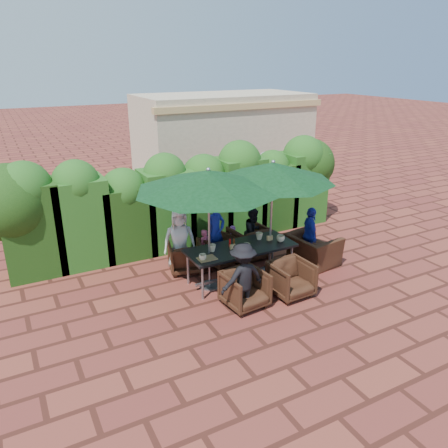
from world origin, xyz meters
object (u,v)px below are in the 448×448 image
chair_far_left (185,256)px  umbrella_left (208,181)px  chair_far_mid (220,249)px  chair_far_right (249,241)px  dining_table (241,250)px  chair_end_right (313,245)px  umbrella_right (273,172)px  chair_near_left (245,288)px  chair_near_right (291,277)px

chair_far_left → umbrella_left: bearing=113.7°
chair_far_mid → chair_far_right: bearing=164.9°
dining_table → chair_end_right: (1.83, -0.07, -0.22)m
umbrella_left → chair_far_mid: size_ratio=3.96×
umbrella_right → chair_near_left: umbrella_right is taller
umbrella_left → chair_near_right: size_ratio=3.71×
dining_table → chair_near_left: chair_near_left is taller
chair_far_right → umbrella_right: bearing=84.3°
dining_table → chair_near_left: bearing=-115.3°
chair_far_left → chair_end_right: (2.66, -1.00, 0.10)m
chair_near_left → chair_near_right: size_ratio=1.00×
umbrella_right → chair_near_left: 2.38m
chair_far_mid → chair_near_left: size_ratio=0.94×
chair_far_left → chair_far_mid: bearing=-169.2°
chair_near_right → chair_end_right: size_ratio=0.73×
umbrella_left → chair_near_left: (0.25, -0.97, -1.84)m
chair_end_right → chair_near_right: bearing=118.7°
chair_far_mid → chair_far_right: (0.76, 0.00, 0.06)m
dining_table → chair_near_left: size_ratio=2.99×
dining_table → umbrella_left: umbrella_left is taller
dining_table → chair_far_mid: 0.94m
chair_near_left → chair_end_right: size_ratio=0.73×
chair_far_mid → chair_near_left: bearing=62.0°
dining_table → chair_far_left: (-0.84, 0.93, -0.32)m
dining_table → chair_far_right: (0.74, 0.88, -0.26)m
chair_far_right → chair_end_right: 1.44m
chair_near_right → chair_end_right: (1.27, 0.93, 0.07)m
chair_near_right → dining_table: bearing=116.8°
dining_table → chair_far_left: size_ratio=3.18×
umbrella_left → chair_end_right: 3.07m
chair_far_right → chair_near_right: chair_far_right is taller
chair_far_mid → chair_far_right: size_ratio=0.86×
chair_near_right → chair_near_left: bearing=173.3°
chair_far_mid → chair_near_right: chair_near_right is taller
dining_table → chair_far_mid: size_ratio=3.19×
dining_table → chair_end_right: chair_end_right is taller
dining_table → chair_near_right: chair_near_right is taller
chair_far_right → chair_near_right: (-0.18, -1.88, -0.03)m
umbrella_right → chair_far_left: bearing=150.1°
chair_far_left → chair_end_right: chair_end_right is taller
chair_near_left → umbrella_left: bearing=98.9°
dining_table → chair_end_right: bearing=-2.2°
umbrella_left → chair_near_right: 2.45m
dining_table → chair_near_right: size_ratio=2.99×
chair_near_right → chair_far_left: bearing=123.4°
umbrella_right → chair_far_mid: 2.18m
chair_near_left → chair_end_right: (2.26, 0.86, 0.08)m
chair_near_right → chair_far_right: bearing=81.9°
umbrella_left → umbrella_right: (1.42, -0.02, -0.00)m
chair_far_left → chair_far_mid: (0.81, -0.05, -0.00)m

